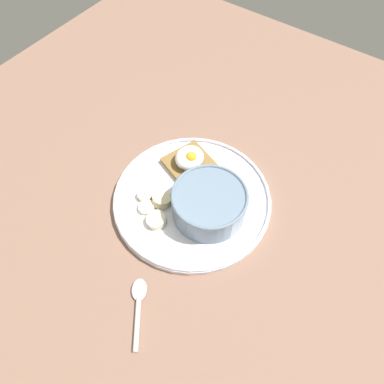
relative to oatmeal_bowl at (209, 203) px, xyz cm
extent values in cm
cube|color=#7B5B4A|center=(-0.56, -4.01, -4.73)|extent=(120.00, 120.00, 2.00)
cylinder|color=white|center=(-0.56, -4.01, -3.23)|extent=(28.56, 28.56, 1.00)
torus|color=white|center=(-0.56, -4.01, -2.43)|extent=(28.36, 28.36, 0.60)
cylinder|color=slate|center=(0.00, 0.00, -0.18)|extent=(12.82, 12.82, 5.09)
torus|color=slate|center=(0.00, 0.00, 2.36)|extent=(13.02, 13.02, 0.60)
cylinder|color=beige|center=(0.00, 0.00, -0.54)|extent=(11.42, 11.42, 3.99)
ellipsoid|color=beige|center=(0.00, 0.00, 1.26)|extent=(10.85, 10.85, 1.20)
ellipsoid|color=tan|center=(2.31, 1.76, 1.67)|extent=(2.11, 2.29, 0.83)
ellipsoid|color=beige|center=(0.06, 0.22, 1.64)|extent=(1.95, 2.13, 0.77)
ellipsoid|color=#99633E|center=(-1.42, -3.19, 1.59)|extent=(1.04, 1.57, 0.66)
ellipsoid|color=#A4815B|center=(-1.93, 0.94, 1.65)|extent=(2.13, 2.19, 0.80)
ellipsoid|color=#9A654C|center=(-1.33, -0.67, 1.63)|extent=(2.06, 2.00, 0.75)
ellipsoid|color=tan|center=(-1.60, -0.34, 1.61)|extent=(1.83, 1.34, 0.71)
cube|color=brown|center=(-6.28, -8.65, -1.78)|extent=(10.43, 10.43, 0.30)
cube|color=#A67E43|center=(-6.28, -8.65, -2.21)|extent=(10.22, 10.22, 1.05)
ellipsoid|color=white|center=(-6.28, -8.65, -0.20)|extent=(5.65, 5.14, 2.97)
sphere|color=gold|center=(-5.91, -8.03, 0.56)|extent=(2.29, 2.29, 2.29)
ellipsoid|color=gold|center=(-4.36, -5.45, -1.48)|extent=(1.96, 2.17, 0.36)
cylinder|color=beige|center=(3.29, -7.86, -1.88)|extent=(3.70, 3.50, 2.01)
cylinder|color=tan|center=(3.29, -7.86, -1.21)|extent=(0.64, 0.63, 0.24)
cylinder|color=beige|center=(4.10, -11.07, -2.22)|extent=(2.98, 2.97, 1.04)
cylinder|color=#BFAD90|center=(4.10, -11.07, -1.72)|extent=(0.54, 0.53, 0.13)
cylinder|color=beige|center=(7.03, -6.11, -1.96)|extent=(4.48, 4.40, 1.76)
cylinder|color=#BAB08E|center=(7.03, -6.11, -1.29)|extent=(0.79, 0.79, 0.20)
cylinder|color=#FBEFC6|center=(5.91, -9.26, -2.28)|extent=(3.22, 3.18, 0.97)
cylinder|color=beige|center=(5.91, -9.26, -1.88)|extent=(0.58, 0.57, 0.15)
cylinder|color=silver|center=(21.55, 1.64, -3.33)|extent=(7.85, 6.09, 0.80)
ellipsoid|color=silver|center=(17.86, -1.09, -3.33)|extent=(4.32, 4.07, 0.70)
camera|label=1|loc=(29.29, 17.22, 53.92)|focal=35.00mm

